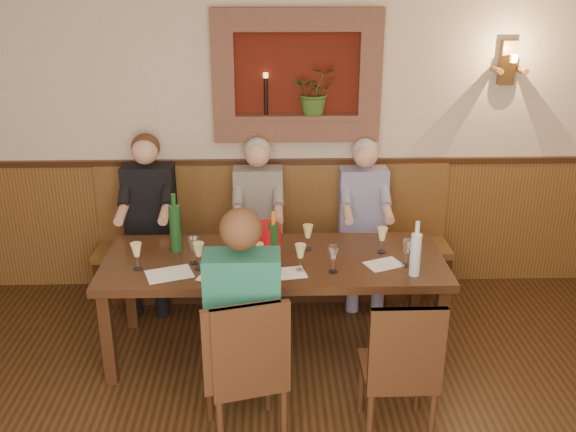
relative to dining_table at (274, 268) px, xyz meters
name	(u,v)px	position (x,y,z in m)	size (l,w,h in m)	color
room_shell	(276,191)	(0.00, -1.85, 1.21)	(6.04, 6.04, 2.82)	beige
wall_niche	(302,82)	(0.24, 1.09, 1.13)	(1.36, 0.30, 1.06)	#51160B
wall_sconce	(508,64)	(1.90, 1.08, 1.27)	(0.25, 0.20, 0.35)	brown
dining_table	(274,268)	(0.00, 0.00, 0.00)	(2.40, 0.90, 0.75)	#331A0F
bench	(274,257)	(0.00, 0.94, -0.35)	(3.00, 0.45, 1.11)	#381E0F
chair_near_left	(246,396)	(-0.18, -0.94, -0.39)	(0.53, 0.53, 0.99)	#331A0F
chair_near_right	(396,394)	(0.72, -0.93, -0.40)	(0.42, 0.42, 0.96)	#331A0F
person_bench_left	(150,235)	(-1.03, 0.84, -0.09)	(0.42, 0.52, 1.43)	black
person_bench_mid	(259,235)	(-0.12, 0.84, -0.10)	(0.40, 0.49, 1.39)	#585551
person_bench_right	(363,235)	(0.75, 0.84, -0.11)	(0.40, 0.49, 1.37)	navy
person_chair_front	(245,335)	(-0.18, -0.78, -0.07)	(0.43, 0.53, 1.46)	#185055
spittoon_bucket	(266,241)	(-0.06, 0.02, 0.20)	(0.22, 0.22, 0.25)	red
wine_bottle_green_a	(273,242)	(0.00, -0.06, 0.23)	(0.08, 0.08, 0.37)	#19471E
wine_bottle_green_b	(175,227)	(-0.70, 0.15, 0.26)	(0.09, 0.09, 0.43)	#19471E
water_bottle	(415,253)	(0.93, -0.29, 0.23)	(0.09, 0.09, 0.38)	silver
tasting_sheet_a	(169,274)	(-0.70, -0.23, 0.08)	(0.30, 0.21, 0.00)	white
tasting_sheet_b	(286,273)	(0.08, -0.24, 0.08)	(0.26, 0.18, 0.00)	white
tasting_sheet_c	(384,264)	(0.76, -0.12, 0.08)	(0.24, 0.17, 0.00)	white
tasting_sheet_d	(219,277)	(-0.37, -0.28, 0.08)	(0.26, 0.18, 0.00)	white
wine_glass_0	(137,256)	(-0.93, -0.15, 0.17)	(0.08, 0.08, 0.19)	#E6DF8A
wine_glass_1	(177,238)	(-0.70, 0.15, 0.17)	(0.08, 0.08, 0.19)	white
wine_glass_2	(199,256)	(-0.51, -0.15, 0.17)	(0.08, 0.08, 0.19)	#E6DF8A
wine_glass_3	(239,242)	(-0.25, 0.07, 0.17)	(0.08, 0.08, 0.19)	white
wine_glass_4	(258,257)	(-0.11, -0.17, 0.17)	(0.08, 0.08, 0.19)	#E6DF8A
wine_glass_5	(308,238)	(0.25, 0.14, 0.17)	(0.08, 0.08, 0.19)	#E6DF8A
wine_glass_6	(333,259)	(0.40, -0.23, 0.17)	(0.08, 0.08, 0.19)	white
wine_glass_7	(382,240)	(0.77, 0.08, 0.17)	(0.08, 0.08, 0.19)	#E6DF8A
wine_glass_8	(406,253)	(0.90, -0.14, 0.17)	(0.08, 0.08, 0.19)	white
wine_glass_9	(248,261)	(-0.18, -0.24, 0.17)	(0.08, 0.08, 0.19)	#E6DF8A
wine_glass_10	(300,258)	(0.18, -0.20, 0.17)	(0.08, 0.08, 0.19)	#E6DF8A
wine_glass_11	(194,251)	(-0.55, -0.07, 0.17)	(0.08, 0.08, 0.19)	white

